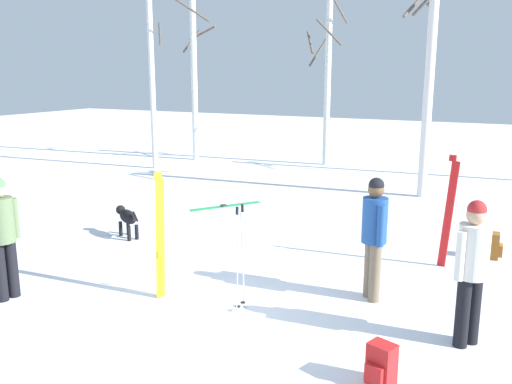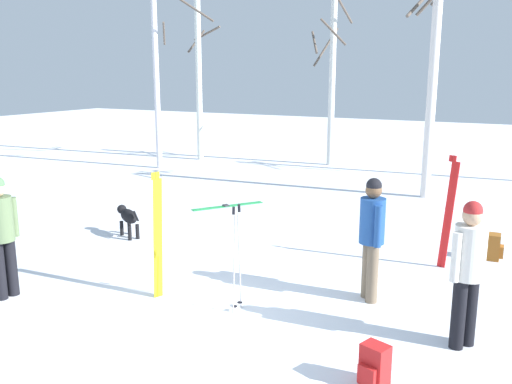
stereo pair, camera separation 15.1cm
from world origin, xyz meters
name	(u,v)px [view 1 (the left image)]	position (x,y,z in m)	size (l,w,h in m)	color
ground_plane	(206,310)	(0.00, 0.00, 0.00)	(60.00, 60.00, 0.00)	white
person_0	(2,231)	(-2.66, -0.90, 0.98)	(0.34, 0.52, 1.72)	black
person_1	(472,264)	(3.18, 0.54, 0.98)	(0.34, 0.45, 1.72)	black
person_2	(374,231)	(1.87, 1.34, 0.98)	(0.35, 0.44, 1.72)	#72604C
dog	(127,217)	(-3.04, 2.13, 0.39)	(0.82, 0.48, 0.57)	black
ski_pair_planted_0	(160,236)	(-0.77, 0.10, 0.88)	(0.09, 0.18, 1.77)	yellow
ski_pair_planted_1	(449,212)	(2.61, 3.11, 0.91)	(0.24, 0.09, 1.83)	red
ski_pair_lying_0	(226,206)	(-2.55, 5.05, 0.01)	(1.16, 1.54, 0.05)	green
ski_poles_0	(240,255)	(0.41, 0.21, 0.76)	(0.07, 0.24, 1.42)	#B2B2BC
backpack_0	(381,365)	(2.50, -0.72, 0.21)	(0.31, 0.33, 0.44)	red
backpack_1	(493,246)	(3.27, 3.91, 0.21)	(0.30, 0.27, 0.44)	#99591E
birch_tree_0	(151,53)	(-7.16, 8.54, 3.65)	(1.48, 1.41, 7.11)	silver
birch_tree_1	(194,60)	(-6.93, 10.65, 3.46)	(1.43, 1.53, 6.76)	silver
birch_tree_2	(327,73)	(-2.44, 11.68, 3.04)	(1.41, 1.51, 5.82)	silver
birch_tree_3	(429,78)	(1.35, 8.20, 2.92)	(1.47, 1.38, 5.65)	silver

